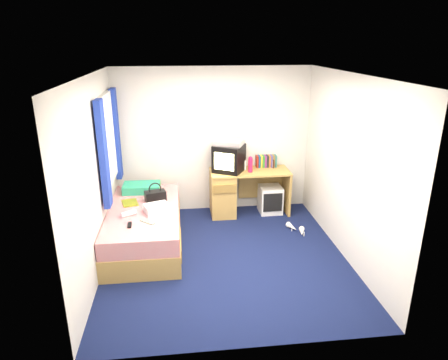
{
  "coord_description": "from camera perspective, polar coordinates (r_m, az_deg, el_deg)",
  "views": [
    {
      "loc": [
        -0.57,
        -4.71,
        2.78
      ],
      "look_at": [
        0.06,
        0.7,
        0.86
      ],
      "focal_mm": 32.0,
      "sensor_mm": 36.0,
      "label": 1
    }
  ],
  "objects": [
    {
      "name": "book_row",
      "position": [
        6.76,
        6.03,
        2.7
      ],
      "size": [
        0.34,
        0.13,
        0.2
      ],
      "color": "maroon",
      "rests_on": "desk"
    },
    {
      "name": "bed",
      "position": [
        5.84,
        -11.24,
        -6.49
      ],
      "size": [
        1.01,
        2.0,
        0.54
      ],
      "color": "tan",
      "rests_on": "ground"
    },
    {
      "name": "ground",
      "position": [
        5.5,
        0.24,
        -10.95
      ],
      "size": [
        3.4,
        3.4,
        0.0
      ],
      "primitive_type": "plane",
      "color": "#0C1438",
      "rests_on": "ground"
    },
    {
      "name": "aerosol_can",
      "position": [
        6.58,
        2.99,
        2.15
      ],
      "size": [
        0.05,
        0.05,
        0.16
      ],
      "primitive_type": "cylinder",
      "rotation": [
        0.0,
        0.0,
        0.06
      ],
      "color": "white",
      "rests_on": "desk"
    },
    {
      "name": "pillow",
      "position": [
        6.35,
        -11.67,
        -1.08
      ],
      "size": [
        0.57,
        0.37,
        0.12
      ],
      "primitive_type": "cube",
      "rotation": [
        0.0,
        0.0,
        -0.02
      ],
      "color": "teal",
      "rests_on": "bed"
    },
    {
      "name": "window_assembly",
      "position": [
        5.86,
        -16.1,
        5.18
      ],
      "size": [
        0.11,
        1.42,
        1.4
      ],
      "color": "silver",
      "rests_on": "room_shell"
    },
    {
      "name": "towel",
      "position": [
        5.57,
        -9.55,
        -4.03
      ],
      "size": [
        0.39,
        0.36,
        0.11
      ],
      "primitive_type": "cube",
      "rotation": [
        0.0,
        0.0,
        0.34
      ],
      "color": "white",
      "rests_on": "bed"
    },
    {
      "name": "pink_water_bottle",
      "position": [
        6.46,
        3.78,
        2.13
      ],
      "size": [
        0.08,
        0.08,
        0.23
      ],
      "primitive_type": "cylinder",
      "rotation": [
        0.0,
        0.0,
        -0.03
      ],
      "color": "#D91E4E",
      "rests_on": "desk"
    },
    {
      "name": "white_heels",
      "position": [
        6.25,
        10.38,
        -6.97
      ],
      "size": [
        0.25,
        0.42,
        0.09
      ],
      "color": "white",
      "rests_on": "ground"
    },
    {
      "name": "crt_tv",
      "position": [
        6.46,
        0.69,
        3.12
      ],
      "size": [
        0.58,
        0.57,
        0.44
      ],
      "rotation": [
        0.0,
        0.0,
        -0.51
      ],
      "color": "black",
      "rests_on": "desk"
    },
    {
      "name": "handbag",
      "position": [
        5.94,
        -9.78,
        -2.19
      ],
      "size": [
        0.33,
        0.24,
        0.28
      ],
      "rotation": [
        0.0,
        0.0,
        0.26
      ],
      "color": "black",
      "rests_on": "bed"
    },
    {
      "name": "room_shell",
      "position": [
        4.93,
        0.26,
        3.76
      ],
      "size": [
        3.4,
        3.4,
        3.4
      ],
      "color": "white",
      "rests_on": "ground"
    },
    {
      "name": "picture_frame",
      "position": [
        6.75,
        7.01,
        2.38
      ],
      "size": [
        0.03,
        0.12,
        0.14
      ],
      "primitive_type": "cube",
      "rotation": [
        0.0,
        0.0,
        -0.08
      ],
      "color": "black",
      "rests_on": "desk"
    },
    {
      "name": "vcr",
      "position": [
        6.4,
        0.72,
        5.37
      ],
      "size": [
        0.52,
        0.46,
        0.08
      ],
      "primitive_type": "cube",
      "rotation": [
        0.0,
        0.0,
        -0.42
      ],
      "color": "silver",
      "rests_on": "crt_tv"
    },
    {
      "name": "magazine",
      "position": [
        5.95,
        -13.3,
        -3.19
      ],
      "size": [
        0.27,
        0.32,
        0.01
      ],
      "primitive_type": "cube",
      "rotation": [
        0.0,
        0.0,
        0.25
      ],
      "color": "yellow",
      "rests_on": "bed"
    },
    {
      "name": "desk",
      "position": [
        6.65,
        1.3,
        -1.53
      ],
      "size": [
        1.3,
        0.55,
        0.75
      ],
      "color": "tan",
      "rests_on": "ground"
    },
    {
      "name": "remote_control",
      "position": [
        5.26,
        -13.34,
        -6.27
      ],
      "size": [
        0.06,
        0.16,
        0.02
      ],
      "primitive_type": "cube",
      "rotation": [
        0.0,
        0.0,
        0.05
      ],
      "color": "black",
      "rests_on": "bed"
    },
    {
      "name": "storage_cube",
      "position": [
        6.81,
        6.62,
        -2.75
      ],
      "size": [
        0.37,
        0.37,
        0.46
      ],
      "primitive_type": "cube",
      "rotation": [
        0.0,
        0.0,
        0.02
      ],
      "color": "white",
      "rests_on": "ground"
    },
    {
      "name": "water_bottle",
      "position": [
        5.53,
        -13.47,
        -4.69
      ],
      "size": [
        0.21,
        0.16,
        0.07
      ],
      "primitive_type": "cylinder",
      "rotation": [
        0.0,
        1.57,
        0.5
      ],
      "color": "white",
      "rests_on": "bed"
    },
    {
      "name": "colour_swatch_fan",
      "position": [
        5.3,
        -10.88,
        -5.9
      ],
      "size": [
        0.2,
        0.19,
        0.01
      ],
      "primitive_type": "cube",
      "rotation": [
        0.0,
        0.0,
        -0.74
      ],
      "color": "gold",
      "rests_on": "bed"
    }
  ]
}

